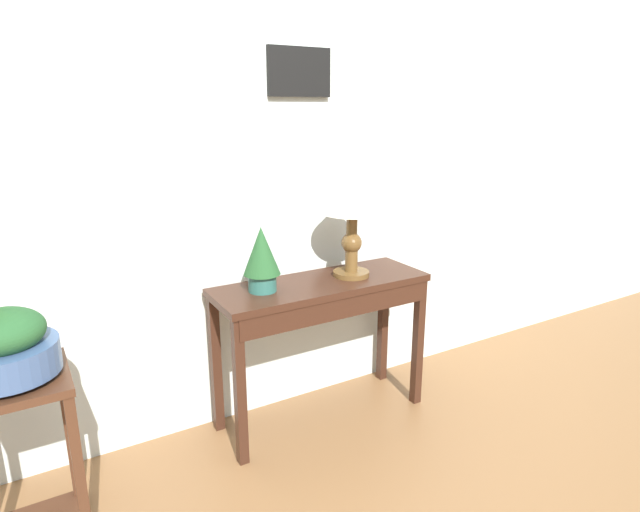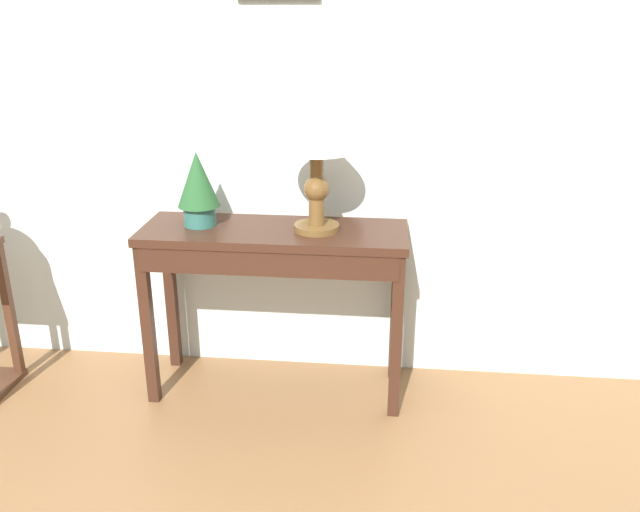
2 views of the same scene
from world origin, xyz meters
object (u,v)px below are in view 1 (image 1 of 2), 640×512
(potted_plant_on_console, at_px, (262,256))
(planter_bowl_wide, at_px, (4,346))
(pedestal_stand_left, at_px, (25,463))
(table_lamp, at_px, (352,205))
(console_table, at_px, (324,305))

(potted_plant_on_console, relative_size, planter_bowl_wide, 0.88)
(pedestal_stand_left, xyz_separation_m, planter_bowl_wide, (-0.00, 0.00, 0.46))
(potted_plant_on_console, bearing_deg, table_lamp, -2.02)
(console_table, distance_m, potted_plant_on_console, 0.42)
(console_table, xyz_separation_m, planter_bowl_wide, (-1.34, -0.16, 0.17))
(console_table, xyz_separation_m, potted_plant_on_console, (-0.31, 0.04, 0.29))
(table_lamp, distance_m, potted_plant_on_console, 0.52)
(potted_plant_on_console, bearing_deg, console_table, -7.26)
(console_table, bearing_deg, pedestal_stand_left, -173.07)
(console_table, relative_size, pedestal_stand_left, 1.61)
(console_table, bearing_deg, table_lamp, 7.25)
(potted_plant_on_console, height_order, pedestal_stand_left, potted_plant_on_console)
(table_lamp, bearing_deg, pedestal_stand_left, -173.03)
(table_lamp, height_order, pedestal_stand_left, table_lamp)
(table_lamp, bearing_deg, console_table, -172.75)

